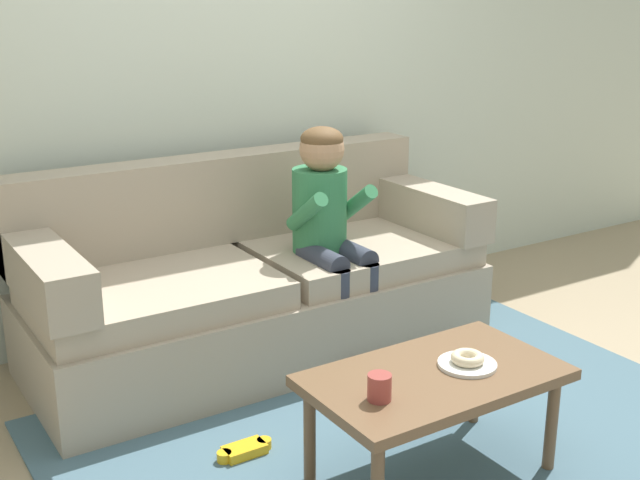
% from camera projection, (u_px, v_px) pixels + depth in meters
% --- Properties ---
extents(ground, '(10.00, 10.00, 0.00)m').
position_uv_depth(ground, '(377.00, 416.00, 3.38)').
color(ground, '#9E896B').
extents(wall_back, '(8.00, 0.10, 2.80)m').
position_uv_depth(wall_back, '(218.00, 52.00, 4.09)').
color(wall_back, beige).
rests_on(wall_back, ground).
extents(area_rug, '(2.65, 2.02, 0.01)m').
position_uv_depth(area_rug, '(414.00, 441.00, 3.17)').
color(area_rug, '#476675').
rests_on(area_rug, ground).
extents(couch, '(2.17, 0.90, 0.93)m').
position_uv_depth(couch, '(254.00, 285.00, 3.90)').
color(couch, tan).
rests_on(couch, ground).
extents(coffee_table, '(0.91, 0.52, 0.42)m').
position_uv_depth(coffee_table, '(434.00, 385.00, 2.85)').
color(coffee_table, brown).
rests_on(coffee_table, ground).
extents(person_child, '(0.34, 0.58, 1.10)m').
position_uv_depth(person_child, '(329.00, 220.00, 3.79)').
color(person_child, '#337A4C').
rests_on(person_child, ground).
extents(plate, '(0.21, 0.21, 0.01)m').
position_uv_depth(plate, '(467.00, 364.00, 2.88)').
color(plate, white).
rests_on(plate, coffee_table).
extents(donut, '(0.16, 0.16, 0.04)m').
position_uv_depth(donut, '(468.00, 358.00, 2.87)').
color(donut, beige).
rests_on(donut, plate).
extents(mug, '(0.08, 0.08, 0.09)m').
position_uv_depth(mug, '(379.00, 387.00, 2.63)').
color(mug, '#993D38').
rests_on(mug, coffee_table).
extents(toy_controller, '(0.23, 0.09, 0.05)m').
position_uv_depth(toy_controller, '(245.00, 451.00, 3.07)').
color(toy_controller, gold).
rests_on(toy_controller, ground).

